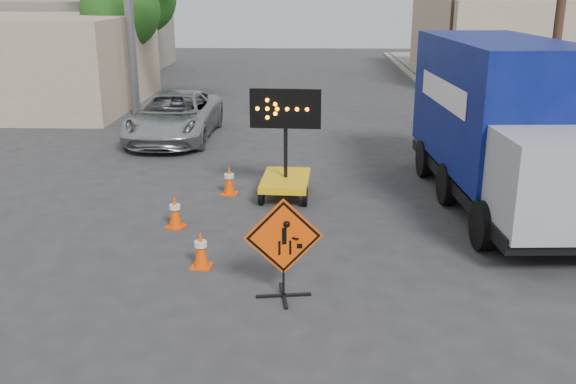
{
  "coord_description": "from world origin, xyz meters",
  "views": [
    {
      "loc": [
        0.91,
        -9.05,
        5.17
      ],
      "look_at": [
        0.54,
        2.38,
        1.53
      ],
      "focal_mm": 40.0,
      "sensor_mm": 36.0,
      "label": 1
    }
  ],
  "objects_px": {
    "box_truck": "(501,133)",
    "arrow_board": "(286,173)",
    "construction_sign": "(283,246)",
    "pickup_truck": "(175,116)"
  },
  "relations": [
    {
      "from": "construction_sign",
      "to": "arrow_board",
      "type": "relative_size",
      "value": 0.65
    },
    {
      "from": "pickup_truck",
      "to": "box_truck",
      "type": "relative_size",
      "value": 0.69
    },
    {
      "from": "construction_sign",
      "to": "box_truck",
      "type": "height_order",
      "value": "box_truck"
    },
    {
      "from": "arrow_board",
      "to": "box_truck",
      "type": "xyz_separation_m",
      "value": [
        5.24,
        -0.42,
        1.18
      ]
    },
    {
      "from": "construction_sign",
      "to": "pickup_truck",
      "type": "height_order",
      "value": "construction_sign"
    },
    {
      "from": "construction_sign",
      "to": "box_truck",
      "type": "bearing_deg",
      "value": 38.06
    },
    {
      "from": "pickup_truck",
      "to": "arrow_board",
      "type": "bearing_deg",
      "value": -56.61
    },
    {
      "from": "construction_sign",
      "to": "pickup_truck",
      "type": "bearing_deg",
      "value": 101.77
    },
    {
      "from": "box_truck",
      "to": "arrow_board",
      "type": "bearing_deg",
      "value": 172.49
    },
    {
      "from": "construction_sign",
      "to": "pickup_truck",
      "type": "distance_m",
      "value": 12.99
    }
  ]
}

